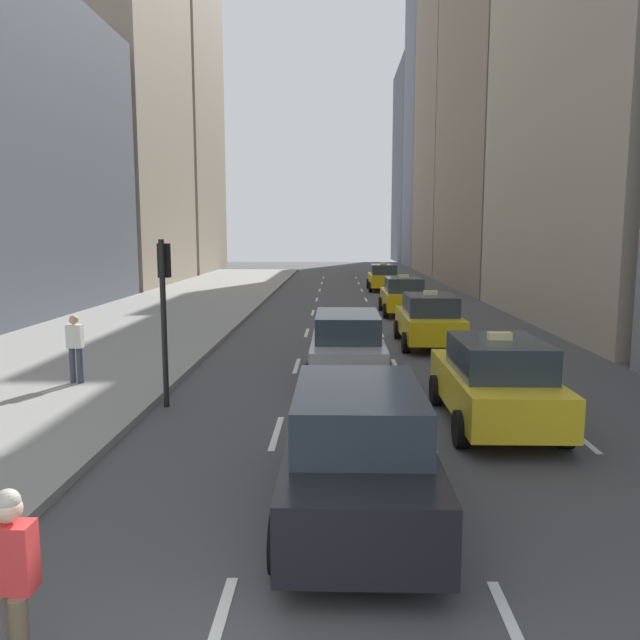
{
  "coord_description": "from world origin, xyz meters",
  "views": [
    {
      "loc": [
        0.91,
        -3.28,
        3.71
      ],
      "look_at": [
        0.52,
        11.85,
        1.62
      ],
      "focal_mm": 35.0,
      "sensor_mm": 36.0,
      "label": 1
    }
  ],
  "objects_px": {
    "sedan_silver_behind": "(347,344)",
    "traffic_light_pole": "(164,296)",
    "taxi_third": "(383,277)",
    "taxi_fourth": "(495,381)",
    "skateboarder": "(13,583)",
    "sedan_black_near": "(357,448)",
    "taxi_second": "(403,296)",
    "pedestrian_far_walking": "(75,345)",
    "taxi_lead": "(429,320)"
  },
  "relations": [
    {
      "from": "taxi_fourth",
      "to": "skateboarder",
      "type": "relative_size",
      "value": 2.52
    },
    {
      "from": "taxi_second",
      "to": "sedan_silver_behind",
      "type": "bearing_deg",
      "value": -102.27
    },
    {
      "from": "taxi_second",
      "to": "traffic_light_pole",
      "type": "relative_size",
      "value": 1.22
    },
    {
      "from": "taxi_second",
      "to": "traffic_light_pole",
      "type": "xyz_separation_m",
      "value": [
        -6.75,
        -15.68,
        1.53
      ]
    },
    {
      "from": "taxi_fourth",
      "to": "traffic_light_pole",
      "type": "bearing_deg",
      "value": 169.76
    },
    {
      "from": "sedan_silver_behind",
      "to": "pedestrian_far_walking",
      "type": "xyz_separation_m",
      "value": [
        -6.53,
        -1.4,
        0.19
      ]
    },
    {
      "from": "taxi_second",
      "to": "pedestrian_far_walking",
      "type": "height_order",
      "value": "taxi_second"
    },
    {
      "from": "taxi_lead",
      "to": "taxi_third",
      "type": "relative_size",
      "value": 1.0
    },
    {
      "from": "taxi_second",
      "to": "taxi_third",
      "type": "relative_size",
      "value": 1.0
    },
    {
      "from": "taxi_fourth",
      "to": "sedan_black_near",
      "type": "relative_size",
      "value": 0.9
    },
    {
      "from": "pedestrian_far_walking",
      "to": "taxi_lead",
      "type": "bearing_deg",
      "value": 33.21
    },
    {
      "from": "taxi_second",
      "to": "pedestrian_far_walking",
      "type": "xyz_separation_m",
      "value": [
        -9.33,
        -14.27,
        0.19
      ]
    },
    {
      "from": "sedan_silver_behind",
      "to": "pedestrian_far_walking",
      "type": "relative_size",
      "value": 2.97
    },
    {
      "from": "taxi_second",
      "to": "skateboarder",
      "type": "xyz_separation_m",
      "value": [
        -5.64,
        -24.24,
        0.08
      ]
    },
    {
      "from": "skateboarder",
      "to": "sedan_black_near",
      "type": "bearing_deg",
      "value": 49.81
    },
    {
      "from": "taxi_lead",
      "to": "pedestrian_far_walking",
      "type": "distance_m",
      "value": 11.15
    },
    {
      "from": "taxi_second",
      "to": "taxi_third",
      "type": "distance_m",
      "value": 12.4
    },
    {
      "from": "taxi_fourth",
      "to": "sedan_silver_behind",
      "type": "distance_m",
      "value": 4.91
    },
    {
      "from": "traffic_light_pole",
      "to": "sedan_black_near",
      "type": "bearing_deg",
      "value": -52.77
    },
    {
      "from": "skateboarder",
      "to": "pedestrian_far_walking",
      "type": "relative_size",
      "value": 1.06
    },
    {
      "from": "taxi_third",
      "to": "traffic_light_pole",
      "type": "bearing_deg",
      "value": -103.52
    },
    {
      "from": "taxi_third",
      "to": "skateboarder",
      "type": "distance_m",
      "value": 37.07
    },
    {
      "from": "taxi_second",
      "to": "traffic_light_pole",
      "type": "height_order",
      "value": "traffic_light_pole"
    },
    {
      "from": "taxi_third",
      "to": "sedan_black_near",
      "type": "relative_size",
      "value": 0.9
    },
    {
      "from": "taxi_second",
      "to": "pedestrian_far_walking",
      "type": "distance_m",
      "value": 17.05
    },
    {
      "from": "sedan_silver_behind",
      "to": "skateboarder",
      "type": "height_order",
      "value": "skateboarder"
    },
    {
      "from": "skateboarder",
      "to": "taxi_second",
      "type": "bearing_deg",
      "value": 76.9
    },
    {
      "from": "taxi_third",
      "to": "traffic_light_pole",
      "type": "relative_size",
      "value": 1.22
    },
    {
      "from": "taxi_lead",
      "to": "taxi_third",
      "type": "bearing_deg",
      "value": 90.0
    },
    {
      "from": "skateboarder",
      "to": "traffic_light_pole",
      "type": "xyz_separation_m",
      "value": [
        -1.11,
        8.56,
        1.45
      ]
    },
    {
      "from": "taxi_third",
      "to": "traffic_light_pole",
      "type": "distance_m",
      "value": 28.92
    },
    {
      "from": "taxi_lead",
      "to": "taxi_third",
      "type": "xyz_separation_m",
      "value": [
        0.0,
        20.57,
        0.0
      ]
    },
    {
      "from": "pedestrian_far_walking",
      "to": "traffic_light_pole",
      "type": "distance_m",
      "value": 3.23
    },
    {
      "from": "skateboarder",
      "to": "pedestrian_far_walking",
      "type": "height_order",
      "value": "pedestrian_far_walking"
    },
    {
      "from": "taxi_third",
      "to": "sedan_silver_behind",
      "type": "bearing_deg",
      "value": -96.32
    },
    {
      "from": "sedan_black_near",
      "to": "skateboarder",
      "type": "distance_m",
      "value": 4.4
    },
    {
      "from": "sedan_silver_behind",
      "to": "taxi_lead",
      "type": "bearing_deg",
      "value": 59.23
    },
    {
      "from": "sedan_black_near",
      "to": "traffic_light_pole",
      "type": "xyz_separation_m",
      "value": [
        -3.95,
        5.2,
        1.49
      ]
    },
    {
      "from": "sedan_black_near",
      "to": "skateboarder",
      "type": "xyz_separation_m",
      "value": [
        -2.84,
        -3.36,
        0.05
      ]
    },
    {
      "from": "sedan_silver_behind",
      "to": "traffic_light_pole",
      "type": "bearing_deg",
      "value": -144.53
    },
    {
      "from": "sedan_silver_behind",
      "to": "traffic_light_pole",
      "type": "height_order",
      "value": "traffic_light_pole"
    },
    {
      "from": "taxi_third",
      "to": "taxi_fourth",
      "type": "height_order",
      "value": "same"
    },
    {
      "from": "taxi_second",
      "to": "sedan_black_near",
      "type": "bearing_deg",
      "value": -97.64
    },
    {
      "from": "taxi_lead",
      "to": "pedestrian_far_walking",
      "type": "height_order",
      "value": "taxi_lead"
    },
    {
      "from": "taxi_lead",
      "to": "traffic_light_pole",
      "type": "height_order",
      "value": "traffic_light_pole"
    },
    {
      "from": "taxi_second",
      "to": "skateboarder",
      "type": "relative_size",
      "value": 2.52
    },
    {
      "from": "taxi_lead",
      "to": "sedan_black_near",
      "type": "xyz_separation_m",
      "value": [
        -2.8,
        -12.71,
        0.03
      ]
    },
    {
      "from": "sedan_silver_behind",
      "to": "taxi_third",
      "type": "bearing_deg",
      "value": 83.68
    },
    {
      "from": "taxi_third",
      "to": "sedan_silver_behind",
      "type": "distance_m",
      "value": 25.42
    },
    {
      "from": "taxi_fourth",
      "to": "pedestrian_far_walking",
      "type": "xyz_separation_m",
      "value": [
        -9.33,
        2.63,
        0.19
      ]
    }
  ]
}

